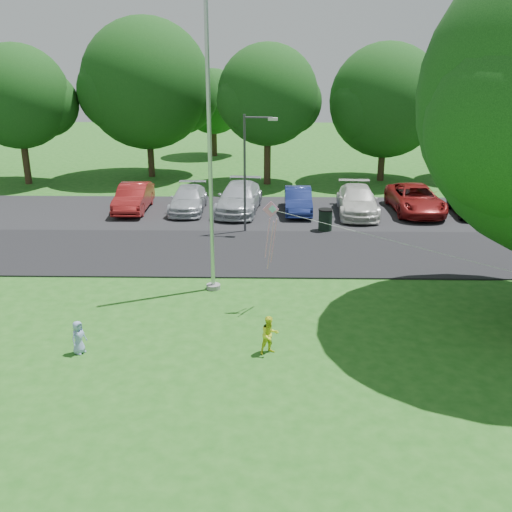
{
  "coord_description": "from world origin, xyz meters",
  "views": [
    {
      "loc": [
        -1.61,
        -13.85,
        7.84
      ],
      "look_at": [
        -1.95,
        4.0,
        1.6
      ],
      "focal_mm": 40.0,
      "sensor_mm": 36.0,
      "label": 1
    }
  ],
  "objects_px": {
    "street_lamp": "(249,163)",
    "child_yellow": "(270,335)",
    "flagpole": "(210,173)",
    "trash_can": "(325,220)",
    "kite": "(280,225)",
    "child_blue": "(78,337)"
  },
  "relations": [
    {
      "from": "street_lamp",
      "to": "kite",
      "type": "distance_m",
      "value": 8.7
    },
    {
      "from": "trash_can",
      "to": "child_blue",
      "type": "height_order",
      "value": "trash_can"
    },
    {
      "from": "trash_can",
      "to": "street_lamp",
      "type": "bearing_deg",
      "value": -176.69
    },
    {
      "from": "flagpole",
      "to": "child_yellow",
      "type": "distance_m",
      "value": 6.22
    },
    {
      "from": "street_lamp",
      "to": "child_yellow",
      "type": "bearing_deg",
      "value": -79.02
    },
    {
      "from": "child_blue",
      "to": "street_lamp",
      "type": "bearing_deg",
      "value": 8.6
    },
    {
      "from": "kite",
      "to": "flagpole",
      "type": "bearing_deg",
      "value": 143.26
    },
    {
      "from": "child_blue",
      "to": "kite",
      "type": "distance_m",
      "value": 6.86
    },
    {
      "from": "flagpole",
      "to": "child_blue",
      "type": "height_order",
      "value": "flagpole"
    },
    {
      "from": "street_lamp",
      "to": "child_yellow",
      "type": "height_order",
      "value": "street_lamp"
    },
    {
      "from": "child_yellow",
      "to": "child_blue",
      "type": "height_order",
      "value": "child_yellow"
    },
    {
      "from": "trash_can",
      "to": "child_blue",
      "type": "relative_size",
      "value": 1.12
    },
    {
      "from": "trash_can",
      "to": "child_blue",
      "type": "distance_m",
      "value": 14.38
    },
    {
      "from": "trash_can",
      "to": "child_blue",
      "type": "bearing_deg",
      "value": -123.78
    },
    {
      "from": "flagpole",
      "to": "child_yellow",
      "type": "xyz_separation_m",
      "value": [
        1.99,
        -4.66,
        -3.61
      ]
    },
    {
      "from": "trash_can",
      "to": "child_yellow",
      "type": "height_order",
      "value": "child_yellow"
    },
    {
      "from": "kite",
      "to": "trash_can",
      "type": "bearing_deg",
      "value": 73.21
    },
    {
      "from": "child_yellow",
      "to": "trash_can",
      "type": "bearing_deg",
      "value": 51.94
    },
    {
      "from": "child_yellow",
      "to": "street_lamp",
      "type": "bearing_deg",
      "value": 69.1
    },
    {
      "from": "flagpole",
      "to": "street_lamp",
      "type": "xyz_separation_m",
      "value": [
        1.09,
        6.99,
        -0.89
      ]
    },
    {
      "from": "flagpole",
      "to": "trash_can",
      "type": "relative_size",
      "value": 9.2
    },
    {
      "from": "flagpole",
      "to": "trash_can",
      "type": "distance_m",
      "value": 9.32
    }
  ]
}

